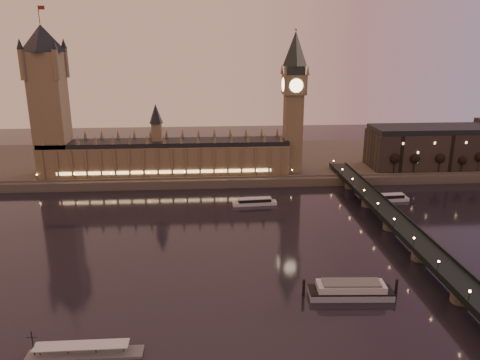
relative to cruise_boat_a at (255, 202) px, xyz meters
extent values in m
plane|color=black|center=(-20.36, -64.52, -1.99)|extent=(700.00, 700.00, 0.00)
cube|color=#423D35|center=(9.64, 100.48, 1.01)|extent=(560.00, 130.00, 6.00)
cube|color=brown|center=(-60.36, 56.48, 15.01)|extent=(180.00, 26.00, 22.00)
cube|color=black|center=(-60.36, 56.48, 27.61)|extent=(180.00, 22.00, 3.20)
cube|color=#FFCC7F|center=(-60.36, 42.98, 9.01)|extent=(153.00, 0.25, 2.20)
cube|color=brown|center=(-140.36, 56.48, 48.01)|extent=(22.00, 22.00, 88.00)
cone|color=black|center=(-140.36, 56.48, 101.01)|extent=(31.68, 31.68, 18.00)
cylinder|color=black|center=(-140.36, 56.48, 116.01)|extent=(0.44, 0.44, 12.00)
cube|color=maroon|center=(-138.16, 56.48, 120.51)|extent=(4.00, 0.15, 2.50)
cube|color=brown|center=(33.64, 56.48, 33.01)|extent=(13.00, 13.00, 58.00)
cube|color=brown|center=(33.64, 56.48, 69.01)|extent=(16.00, 16.00, 14.00)
cylinder|color=#FFEAA5|center=(33.64, 48.30, 69.01)|extent=(9.60, 0.35, 9.60)
cylinder|color=#FFEAA5|center=(25.46, 56.48, 69.01)|extent=(0.35, 9.60, 9.60)
cube|color=black|center=(33.64, 56.48, 79.01)|extent=(13.00, 13.00, 6.00)
cone|color=black|center=(33.64, 56.48, 94.01)|extent=(17.68, 17.68, 24.00)
sphere|color=gold|center=(33.64, 56.48, 107.01)|extent=(2.00, 2.00, 2.00)
cube|color=black|center=(71.64, -64.52, 6.01)|extent=(13.00, 260.00, 2.00)
cube|color=black|center=(65.34, -64.52, 7.51)|extent=(0.60, 260.00, 1.00)
cube|color=black|center=(77.94, -64.52, 7.51)|extent=(0.60, 260.00, 1.00)
cube|color=black|center=(151.64, 62.48, 18.01)|extent=(110.00, 36.00, 28.00)
cube|color=black|center=(151.64, 62.48, 34.01)|extent=(108.00, 34.00, 4.00)
cylinder|color=black|center=(108.70, 44.48, 8.95)|extent=(0.70, 0.70, 9.88)
sphere|color=black|center=(108.70, 44.48, 14.11)|extent=(6.58, 6.58, 6.58)
cylinder|color=black|center=(125.32, 44.48, 8.95)|extent=(0.70, 0.70, 9.88)
sphere|color=black|center=(125.32, 44.48, 14.11)|extent=(6.58, 6.58, 6.58)
cylinder|color=black|center=(141.93, 44.48, 8.95)|extent=(0.70, 0.70, 9.88)
sphere|color=black|center=(141.93, 44.48, 14.11)|extent=(6.58, 6.58, 6.58)
cylinder|color=black|center=(158.55, 44.48, 8.95)|extent=(0.70, 0.70, 9.88)
sphere|color=black|center=(158.55, 44.48, 14.11)|extent=(6.58, 6.58, 6.58)
cylinder|color=black|center=(175.17, 44.48, 8.95)|extent=(0.70, 0.70, 9.88)
cube|color=silver|center=(0.00, 0.00, -0.95)|extent=(28.59, 8.10, 2.07)
cube|color=black|center=(0.00, 0.00, 1.12)|extent=(21.19, 6.48, 2.07)
cube|color=silver|center=(0.00, 0.00, 2.34)|extent=(21.77, 6.76, 0.38)
cube|color=silver|center=(89.25, 1.51, -0.91)|extent=(25.94, 7.92, 2.17)
cube|color=black|center=(89.25, 1.51, 1.26)|extent=(19.23, 6.37, 2.17)
cube|color=silver|center=(89.25, 1.51, 2.54)|extent=(19.75, 6.66, 0.39)
cube|color=#8691AA|center=(28.49, -114.48, -0.60)|extent=(34.77, 11.66, 2.78)
cube|color=black|center=(28.49, -114.48, 1.06)|extent=(34.77, 11.66, 0.54)
cube|color=silver|center=(28.49, -114.48, 2.72)|extent=(28.30, 10.20, 2.78)
cube|color=#595B5E|center=(28.49, -114.48, 4.49)|extent=(23.96, 8.88, 0.75)
cylinder|color=black|center=(9.25, -112.34, 1.65)|extent=(1.18, 1.18, 7.28)
cylinder|color=black|center=(47.73, -114.63, 1.65)|extent=(1.18, 1.18, 7.28)
cube|color=#595B5E|center=(-71.85, -145.50, -1.44)|extent=(38.66, 6.44, 1.10)
cube|color=silver|center=(-72.78, -145.50, 2.20)|extent=(31.29, 5.52, 0.28)
cylinder|color=black|center=(-88.42, -145.50, 3.72)|extent=(0.37, 0.37, 9.20)
cylinder|color=black|center=(-88.42, -145.50, 6.02)|extent=(3.68, 0.22, 0.22)
camera|label=1|loc=(-28.93, -282.49, 100.36)|focal=35.00mm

